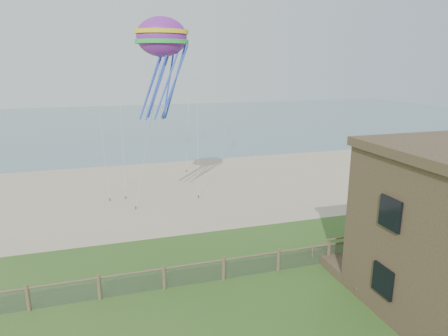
{
  "coord_description": "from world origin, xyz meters",
  "views": [
    {
      "loc": [
        -5.29,
        -11.37,
        10.54
      ],
      "look_at": [
        0.63,
        8.0,
        5.31
      ],
      "focal_mm": 32.0,
      "sensor_mm": 36.0,
      "label": 1
    }
  ],
  "objects": [
    {
      "name": "sand_beach",
      "position": [
        0.0,
        22.0,
        0.0
      ],
      "size": [
        72.0,
        20.0,
        0.02
      ],
      "primitive_type": "cube",
      "color": "tan",
      "rests_on": "ground"
    },
    {
      "name": "ocean",
      "position": [
        0.0,
        66.0,
        0.0
      ],
      "size": [
        160.0,
        68.0,
        0.02
      ],
      "primitive_type": "cube",
      "color": "slate",
      "rests_on": "ground"
    },
    {
      "name": "chainlink_fence",
      "position": [
        0.0,
        6.0,
        0.55
      ],
      "size": [
        36.2,
        0.2,
        1.25
      ],
      "primitive_type": null,
      "color": "#4F3D2C",
      "rests_on": "ground"
    },
    {
      "name": "motel_deck",
      "position": [
        13.0,
        5.0,
        0.25
      ],
      "size": [
        15.0,
        2.0,
        0.5
      ],
      "primitive_type": "cube",
      "color": "brown",
      "rests_on": "ground"
    },
    {
      "name": "picnic_table",
      "position": [
        6.67,
        2.48,
        0.43
      ],
      "size": [
        2.49,
        2.23,
        0.86
      ],
      "primitive_type": null,
      "rotation": [
        0.0,
        0.0,
        0.42
      ],
      "color": "brown",
      "rests_on": "ground"
    },
    {
      "name": "octopus_kite",
      "position": [
        -1.38,
        14.68,
        10.48
      ],
      "size": [
        3.77,
        3.01,
        6.91
      ],
      "primitive_type": null,
      "rotation": [
        0.0,
        0.0,
        0.21
      ],
      "color": "#D92251"
    }
  ]
}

